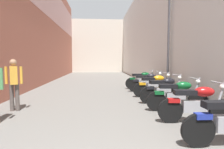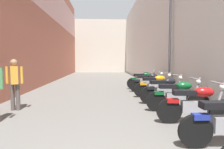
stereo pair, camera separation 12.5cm
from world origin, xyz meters
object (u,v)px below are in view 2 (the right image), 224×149
(motorcycle_third, at_px, (196,103))
(motorcycle_fifth, at_px, (165,89))
(motorcycle_seventh, at_px, (149,82))
(street_lamp, at_px, (168,36))
(motorcycle_sixth, at_px, (156,85))
(motorcycle_fourth, at_px, (178,95))
(motorcycle_eighth, at_px, (144,80))
(pedestrian_further_down, at_px, (15,81))

(motorcycle_third, distance_m, motorcycle_fifth, 2.18)
(motorcycle_seventh, height_order, street_lamp, street_lamp)
(motorcycle_third, bearing_deg, motorcycle_seventh, 90.00)
(motorcycle_seventh, bearing_deg, street_lamp, -38.08)
(motorcycle_sixth, bearing_deg, motorcycle_fourth, -90.00)
(motorcycle_eighth, xyz_separation_m, street_lamp, (0.70, -1.63, 2.13))
(motorcycle_fifth, height_order, pedestrian_further_down, pedestrian_further_down)
(pedestrian_further_down, bearing_deg, motorcycle_sixth, 20.47)
(street_lamp, bearing_deg, motorcycle_fifth, -111.99)
(motorcycle_third, bearing_deg, street_lamp, 79.88)
(motorcycle_seventh, bearing_deg, motorcycle_fifth, -90.00)
(motorcycle_fourth, height_order, motorcycle_sixth, same)
(motorcycle_eighth, height_order, street_lamp, street_lamp)
(motorcycle_third, height_order, motorcycle_seventh, same)
(motorcycle_fourth, height_order, motorcycle_seventh, same)
(motorcycle_fifth, bearing_deg, motorcycle_eighth, 90.00)
(motorcycle_fourth, relative_size, street_lamp, 0.41)
(motorcycle_third, relative_size, pedestrian_further_down, 1.18)
(motorcycle_fourth, distance_m, motorcycle_fifth, 1.11)
(motorcycle_fifth, relative_size, street_lamp, 0.41)
(motorcycle_eighth, bearing_deg, motorcycle_fifth, -90.00)
(pedestrian_further_down, distance_m, street_lamp, 6.36)
(motorcycle_eighth, bearing_deg, street_lamp, -66.87)
(motorcycle_third, relative_size, motorcycle_sixth, 1.00)
(motorcycle_seventh, relative_size, motorcycle_eighth, 1.00)
(motorcycle_fourth, xyz_separation_m, motorcycle_fifth, (-0.00, 1.11, 0.00))
(motorcycle_fifth, height_order, street_lamp, street_lamp)
(motorcycle_fourth, bearing_deg, motorcycle_eighth, 90.00)
(motorcycle_third, distance_m, motorcycle_seventh, 4.45)
(motorcycle_fourth, distance_m, motorcycle_seventh, 3.38)
(motorcycle_sixth, xyz_separation_m, motorcycle_eighth, (-0.00, 2.23, 0.00))
(motorcycle_fifth, xyz_separation_m, street_lamp, (0.70, 1.73, 2.13))
(motorcycle_third, height_order, motorcycle_fourth, same)
(motorcycle_fifth, distance_m, pedestrian_further_down, 4.99)
(motorcycle_fourth, distance_m, motorcycle_sixth, 2.23)
(motorcycle_seventh, height_order, pedestrian_further_down, pedestrian_further_down)
(motorcycle_third, distance_m, pedestrian_further_down, 5.15)
(motorcycle_seventh, height_order, motorcycle_eighth, same)
(motorcycle_seventh, bearing_deg, pedestrian_further_down, -148.74)
(motorcycle_sixth, relative_size, pedestrian_further_down, 1.18)
(motorcycle_third, relative_size, motorcycle_eighth, 1.00)
(motorcycle_third, height_order, pedestrian_further_down, pedestrian_further_down)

